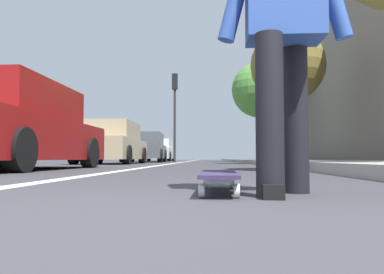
% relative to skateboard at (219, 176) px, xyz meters
% --- Properties ---
extents(ground_plane, '(80.00, 80.00, 0.00)m').
position_rel_skateboard_xyz_m(ground_plane, '(8.90, 0.17, -0.09)').
color(ground_plane, '#38383D').
extents(lane_stripe_white, '(52.00, 0.16, 0.01)m').
position_rel_skateboard_xyz_m(lane_stripe_white, '(18.90, 1.41, -0.09)').
color(lane_stripe_white, silver).
rests_on(lane_stripe_white, ground).
extents(sidewalk_curb, '(52.00, 3.20, 0.14)m').
position_rel_skateboard_xyz_m(sidewalk_curb, '(16.90, -2.98, -0.02)').
color(sidewalk_curb, '#9E9B93').
rests_on(sidewalk_curb, ground).
extents(building_facade, '(40.00, 1.20, 8.27)m').
position_rel_skateboard_xyz_m(building_facade, '(20.90, -5.78, 4.04)').
color(building_facade, slate).
rests_on(building_facade, ground).
extents(skateboard, '(0.84, 0.22, 0.11)m').
position_rel_skateboard_xyz_m(skateboard, '(0.00, 0.00, 0.00)').
color(skateboard, white).
rests_on(skateboard, ground).
extents(skater_person, '(0.46, 0.72, 1.64)m').
position_rel_skateboard_xyz_m(skater_person, '(-0.15, -0.35, 0.84)').
color(skater_person, black).
rests_on(skater_person, ground).
extents(parked_car_near, '(4.51, 2.10, 1.47)m').
position_rel_skateboard_xyz_m(parked_car_near, '(4.16, 3.46, 0.61)').
color(parked_car_near, maroon).
rests_on(parked_car_near, ground).
extents(parked_car_mid, '(4.41, 1.94, 1.47)m').
position_rel_skateboard_xyz_m(parked_car_mid, '(11.09, 3.52, 0.61)').
color(parked_car_mid, tan).
rests_on(parked_car_mid, ground).
extents(parked_car_far, '(4.54, 2.16, 1.49)m').
position_rel_skateboard_xyz_m(parked_car_far, '(17.26, 3.37, 0.63)').
color(parked_car_far, '#4C5156').
rests_on(parked_car_far, ground).
extents(parked_car_end, '(4.59, 2.02, 1.48)m').
position_rel_skateboard_xyz_m(parked_car_end, '(23.37, 3.50, 0.61)').
color(parked_car_end, silver).
rests_on(parked_car_end, ground).
extents(traffic_light, '(0.33, 0.28, 4.52)m').
position_rel_skateboard_xyz_m(traffic_light, '(16.99, 1.81, 3.01)').
color(traffic_light, '#2D2D2D').
rests_on(traffic_light, ground).
extents(street_tree_mid, '(2.48, 2.48, 4.55)m').
position_rel_skateboard_xyz_m(street_tree_mid, '(10.53, -2.58, 3.20)').
color(street_tree_mid, brown).
rests_on(street_tree_mid, ground).
extents(street_tree_far, '(2.89, 2.89, 5.22)m').
position_rel_skateboard_xyz_m(street_tree_far, '(17.70, -2.58, 3.66)').
color(street_tree_far, brown).
rests_on(street_tree_far, ground).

